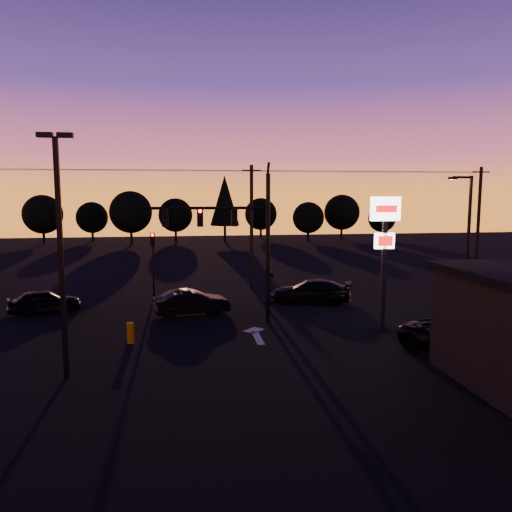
{
  "coord_description": "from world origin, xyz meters",
  "views": [
    {
      "loc": [
        -3.02,
        -22.18,
        6.98
      ],
      "look_at": [
        1.0,
        5.0,
        3.5
      ],
      "focal_mm": 35.0,
      "sensor_mm": 36.0,
      "label": 1
    }
  ],
  "objects_px": {
    "traffic_signal_mast": "(238,232)",
    "car_left": "(44,301)",
    "streetlight": "(467,236)",
    "suv_parked": "(464,340)",
    "secondary_signal": "(153,255)",
    "parking_lot_light": "(60,240)",
    "car_mid": "(192,302)",
    "bollard": "(130,333)",
    "car_right": "(310,291)",
    "pylon_sign": "(385,234)"
  },
  "relations": [
    {
      "from": "secondary_signal",
      "to": "car_mid",
      "type": "height_order",
      "value": "secondary_signal"
    },
    {
      "from": "parking_lot_light",
      "to": "car_left",
      "type": "height_order",
      "value": "parking_lot_light"
    },
    {
      "from": "secondary_signal",
      "to": "car_left",
      "type": "relative_size",
      "value": 1.08
    },
    {
      "from": "secondary_signal",
      "to": "pylon_sign",
      "type": "relative_size",
      "value": 0.64
    },
    {
      "from": "car_mid",
      "to": "pylon_sign",
      "type": "bearing_deg",
      "value": -127.53
    },
    {
      "from": "suv_parked",
      "to": "streetlight",
      "type": "bearing_deg",
      "value": 28.63
    },
    {
      "from": "secondary_signal",
      "to": "car_left",
      "type": "distance_m",
      "value": 7.38
    },
    {
      "from": "traffic_signal_mast",
      "to": "car_right",
      "type": "relative_size",
      "value": 1.68
    },
    {
      "from": "parking_lot_light",
      "to": "pylon_sign",
      "type": "bearing_deg",
      "value": 17.23
    },
    {
      "from": "bollard",
      "to": "suv_parked",
      "type": "relative_size",
      "value": 0.18
    },
    {
      "from": "suv_parked",
      "to": "car_mid",
      "type": "bearing_deg",
      "value": 110.09
    },
    {
      "from": "bollard",
      "to": "suv_parked",
      "type": "distance_m",
      "value": 14.91
    },
    {
      "from": "pylon_sign",
      "to": "car_right",
      "type": "xyz_separation_m",
      "value": [
        -1.99,
        6.8,
        -4.17
      ]
    },
    {
      "from": "car_mid",
      "to": "streetlight",
      "type": "bearing_deg",
      "value": -103.68
    },
    {
      "from": "secondary_signal",
      "to": "parking_lot_light",
      "type": "xyz_separation_m",
      "value": [
        -2.5,
        -14.49,
        2.41
      ]
    },
    {
      "from": "streetlight",
      "to": "car_left",
      "type": "bearing_deg",
      "value": 174.41
    },
    {
      "from": "traffic_signal_mast",
      "to": "pylon_sign",
      "type": "relative_size",
      "value": 1.26
    },
    {
      "from": "secondary_signal",
      "to": "pylon_sign",
      "type": "xyz_separation_m",
      "value": [
        12.0,
        -9.99,
        2.05
      ]
    },
    {
      "from": "parking_lot_light",
      "to": "suv_parked",
      "type": "relative_size",
      "value": 1.68
    },
    {
      "from": "traffic_signal_mast",
      "to": "parking_lot_light",
      "type": "relative_size",
      "value": 0.94
    },
    {
      "from": "streetlight",
      "to": "suv_parked",
      "type": "xyz_separation_m",
      "value": [
        -5.1,
        -8.55,
        -3.67
      ]
    },
    {
      "from": "secondary_signal",
      "to": "car_right",
      "type": "height_order",
      "value": "secondary_signal"
    },
    {
      "from": "traffic_signal_mast",
      "to": "streetlight",
      "type": "relative_size",
      "value": 1.07
    },
    {
      "from": "streetlight",
      "to": "pylon_sign",
      "type": "bearing_deg",
      "value": -149.92
    },
    {
      "from": "traffic_signal_mast",
      "to": "car_left",
      "type": "bearing_deg",
      "value": 160.23
    },
    {
      "from": "pylon_sign",
      "to": "secondary_signal",
      "type": "bearing_deg",
      "value": 140.23
    },
    {
      "from": "bollard",
      "to": "car_mid",
      "type": "height_order",
      "value": "car_mid"
    },
    {
      "from": "secondary_signal",
      "to": "parking_lot_light",
      "type": "height_order",
      "value": "parking_lot_light"
    },
    {
      "from": "streetlight",
      "to": "bollard",
      "type": "distance_m",
      "value": 20.31
    },
    {
      "from": "parking_lot_light",
      "to": "bollard",
      "type": "relative_size",
      "value": 9.34
    },
    {
      "from": "bollard",
      "to": "car_right",
      "type": "bearing_deg",
      "value": 34.49
    },
    {
      "from": "traffic_signal_mast",
      "to": "streetlight",
      "type": "height_order",
      "value": "traffic_signal_mast"
    },
    {
      "from": "pylon_sign",
      "to": "car_left",
      "type": "relative_size",
      "value": 1.69
    },
    {
      "from": "secondary_signal",
      "to": "streetlight",
      "type": "relative_size",
      "value": 0.54
    },
    {
      "from": "streetlight",
      "to": "secondary_signal",
      "type": "bearing_deg",
      "value": 162.44
    },
    {
      "from": "traffic_signal_mast",
      "to": "bollard",
      "type": "xyz_separation_m",
      "value": [
        -5.41,
        -2.92,
        -4.45
      ]
    },
    {
      "from": "streetlight",
      "to": "bollard",
      "type": "xyz_separation_m",
      "value": [
        -19.42,
        -4.43,
        -3.93
      ]
    },
    {
      "from": "car_mid",
      "to": "car_right",
      "type": "xyz_separation_m",
      "value": [
        7.58,
        2.02,
        0.03
      ]
    },
    {
      "from": "car_right",
      "to": "secondary_signal",
      "type": "bearing_deg",
      "value": -89.44
    },
    {
      "from": "traffic_signal_mast",
      "to": "car_right",
      "type": "height_order",
      "value": "traffic_signal_mast"
    },
    {
      "from": "secondary_signal",
      "to": "pylon_sign",
      "type": "distance_m",
      "value": 15.75
    },
    {
      "from": "traffic_signal_mast",
      "to": "pylon_sign",
      "type": "xyz_separation_m",
      "value": [
        7.1,
        -2.49,
        -0.02
      ]
    },
    {
      "from": "car_left",
      "to": "suv_parked",
      "type": "height_order",
      "value": "suv_parked"
    },
    {
      "from": "streetlight",
      "to": "car_left",
      "type": "relative_size",
      "value": 1.99
    },
    {
      "from": "secondary_signal",
      "to": "car_mid",
      "type": "distance_m",
      "value": 6.13
    },
    {
      "from": "pylon_sign",
      "to": "bollard",
      "type": "bearing_deg",
      "value": -178.04
    },
    {
      "from": "car_left",
      "to": "car_right",
      "type": "distance_m",
      "value": 16.12
    },
    {
      "from": "bollard",
      "to": "traffic_signal_mast",
      "type": "bearing_deg",
      "value": 28.37
    },
    {
      "from": "suv_parked",
      "to": "car_left",
      "type": "bearing_deg",
      "value": 120.54
    },
    {
      "from": "bollard",
      "to": "car_mid",
      "type": "distance_m",
      "value": 5.99
    }
  ]
}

